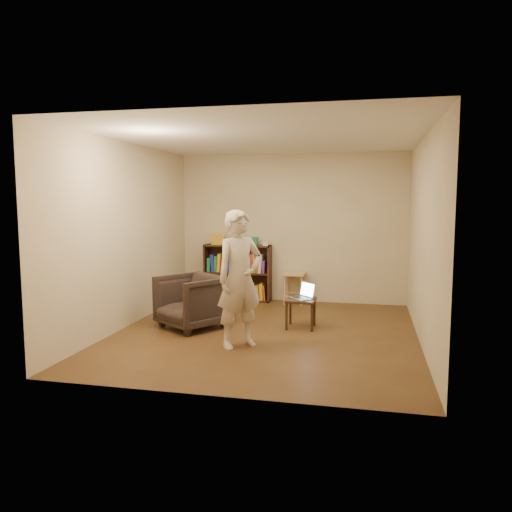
% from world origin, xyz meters
% --- Properties ---
extents(floor, '(4.50, 4.50, 0.00)m').
position_xyz_m(floor, '(0.00, 0.00, 0.00)').
color(floor, '#4A2C17').
rests_on(floor, ground).
extents(ceiling, '(4.50, 4.50, 0.00)m').
position_xyz_m(ceiling, '(0.00, 0.00, 2.60)').
color(ceiling, white).
rests_on(ceiling, wall_back).
extents(wall_back, '(4.00, 0.00, 4.00)m').
position_xyz_m(wall_back, '(0.00, 2.25, 1.30)').
color(wall_back, beige).
rests_on(wall_back, floor).
extents(wall_left, '(0.00, 4.50, 4.50)m').
position_xyz_m(wall_left, '(-2.00, 0.00, 1.30)').
color(wall_left, beige).
rests_on(wall_left, floor).
extents(wall_right, '(0.00, 4.50, 4.50)m').
position_xyz_m(wall_right, '(2.00, 0.00, 1.30)').
color(wall_right, beige).
rests_on(wall_right, floor).
extents(bookshelf, '(1.20, 0.30, 1.00)m').
position_xyz_m(bookshelf, '(-0.94, 2.09, 0.44)').
color(bookshelf, black).
rests_on(bookshelf, floor).
extents(box_yellow, '(0.26, 0.21, 0.18)m').
position_xyz_m(box_yellow, '(-1.30, 2.07, 1.09)').
color(box_yellow, gold).
rests_on(box_yellow, bookshelf).
extents(red_cloth, '(0.31, 0.23, 0.10)m').
position_xyz_m(red_cloth, '(-0.96, 2.07, 1.05)').
color(red_cloth, '#9C2513').
rests_on(red_cloth, bookshelf).
extents(box_green, '(0.16, 0.16, 0.14)m').
position_xyz_m(box_green, '(-0.65, 2.11, 1.07)').
color(box_green, '#1F7548').
rests_on(box_green, bookshelf).
extents(box_white, '(0.09, 0.09, 0.07)m').
position_xyz_m(box_white, '(-0.42, 2.05, 1.04)').
color(box_white, silver).
rests_on(box_white, bookshelf).
extents(stool, '(0.37, 0.37, 0.54)m').
position_xyz_m(stool, '(0.09, 2.03, 0.44)').
color(stool, tan).
rests_on(stool, floor).
extents(armchair, '(1.13, 1.13, 0.75)m').
position_xyz_m(armchair, '(-1.07, 0.05, 0.38)').
color(armchair, '#2F241F').
rests_on(armchair, floor).
extents(side_table, '(0.40, 0.40, 0.41)m').
position_xyz_m(side_table, '(0.43, 0.39, 0.34)').
color(side_table, black).
rests_on(side_table, floor).
extents(laptop, '(0.40, 0.40, 0.23)m').
position_xyz_m(laptop, '(0.46, 0.41, 0.47)').
color(laptop, '#ACACB1').
rests_on(laptop, side_table).
extents(person, '(0.72, 0.72, 1.68)m').
position_xyz_m(person, '(-0.18, -0.68, 0.84)').
color(person, beige).
rests_on(person, floor).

